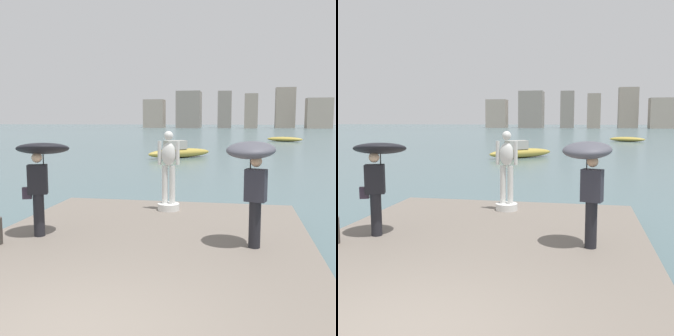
% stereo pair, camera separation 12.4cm
% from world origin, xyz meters
% --- Properties ---
extents(ground_plane, '(400.00, 400.00, 0.00)m').
position_xyz_m(ground_plane, '(0.00, 40.00, 0.00)').
color(ground_plane, '#4C666B').
extents(pier, '(6.55, 10.60, 0.40)m').
position_xyz_m(pier, '(0.00, 2.30, 0.20)').
color(pier, '#70665B').
rests_on(pier, ground).
extents(statue_white_figure, '(0.58, 0.58, 2.09)m').
position_xyz_m(statue_white_figure, '(-0.02, 6.44, 1.30)').
color(statue_white_figure, silver).
rests_on(statue_white_figure, pier).
extents(onlooker_left, '(1.36, 1.37, 1.98)m').
position_xyz_m(onlooker_left, '(-2.16, 3.67, 1.93)').
color(onlooker_left, black).
rests_on(onlooker_left, pier).
extents(onlooker_right, '(1.15, 1.16, 2.02)m').
position_xyz_m(onlooker_right, '(2.04, 3.68, 1.95)').
color(onlooker_right, black).
rests_on(onlooker_right, pier).
extents(boat_near, '(4.80, 3.04, 0.59)m').
position_xyz_m(boat_near, '(7.48, 50.26, 0.30)').
color(boat_near, '#B2993D').
rests_on(boat_near, ground).
extents(boat_far, '(4.62, 4.31, 1.28)m').
position_xyz_m(boat_far, '(-2.63, 25.43, 0.45)').
color(boat_far, '#B2993D').
rests_on(boat_far, ground).
extents(distant_skyline, '(63.43, 9.91, 13.80)m').
position_xyz_m(distant_skyline, '(-2.31, 137.44, 5.89)').
color(distant_skyline, '#A89989').
rests_on(distant_skyline, ground).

